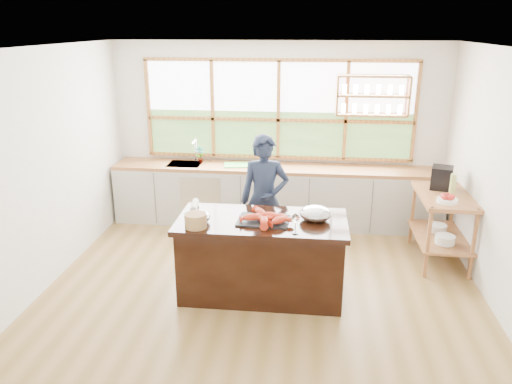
# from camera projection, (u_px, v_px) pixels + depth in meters

# --- Properties ---
(ground_plane) EXTENTS (5.00, 5.00, 0.00)m
(ground_plane) POSITION_uv_depth(u_px,v_px,m) (263.00, 284.00, 5.90)
(ground_plane) COLOR olive
(room_shell) EXTENTS (5.02, 4.52, 2.71)m
(room_shell) POSITION_uv_depth(u_px,v_px,m) (270.00, 129.00, 5.82)
(room_shell) COLOR silver
(room_shell) RESTS_ON ground_plane
(back_counter) EXTENTS (4.90, 0.63, 0.90)m
(back_counter) POSITION_uv_depth(u_px,v_px,m) (275.00, 195.00, 7.59)
(back_counter) COLOR #AFAEA6
(back_counter) RESTS_ON ground_plane
(right_shelf_unit) EXTENTS (0.62, 1.10, 0.90)m
(right_shelf_unit) POSITION_uv_depth(u_px,v_px,m) (442.00, 217.00, 6.31)
(right_shelf_unit) COLOR #A66B33
(right_shelf_unit) RESTS_ON ground_plane
(island) EXTENTS (1.85, 0.90, 0.90)m
(island) POSITION_uv_depth(u_px,v_px,m) (262.00, 257.00, 5.57)
(island) COLOR black
(island) RESTS_ON ground_plane
(cook) EXTENTS (0.63, 0.44, 1.66)m
(cook) POSITION_uv_depth(u_px,v_px,m) (264.00, 200.00, 6.24)
(cook) COLOR #171F34
(cook) RESTS_ON ground_plane
(potted_plant) EXTENTS (0.17, 0.14, 0.27)m
(potted_plant) POSITION_uv_depth(u_px,v_px,m) (200.00, 155.00, 7.58)
(potted_plant) COLOR slate
(potted_plant) RESTS_ON back_counter
(cutting_board) EXTENTS (0.44, 0.36, 0.01)m
(cutting_board) POSITION_uv_depth(u_px,v_px,m) (237.00, 165.00, 7.50)
(cutting_board) COLOR #51B948
(cutting_board) RESTS_ON back_counter
(espresso_machine) EXTENTS (0.32, 0.33, 0.29)m
(espresso_machine) POSITION_uv_depth(u_px,v_px,m) (442.00, 178.00, 6.41)
(espresso_machine) COLOR black
(espresso_machine) RESTS_ON right_shelf_unit
(wine_bottle) EXTENTS (0.08, 0.08, 0.30)m
(wine_bottle) POSITION_uv_depth(u_px,v_px,m) (453.00, 186.00, 6.08)
(wine_bottle) COLOR #A6BA5A
(wine_bottle) RESTS_ON right_shelf_unit
(fruit_bowl) EXTENTS (0.24, 0.24, 0.11)m
(fruit_bowl) POSITION_uv_depth(u_px,v_px,m) (447.00, 199.00, 5.93)
(fruit_bowl) COLOR white
(fruit_bowl) RESTS_ON right_shelf_unit
(slate_board) EXTENTS (0.57, 0.43, 0.02)m
(slate_board) POSITION_uv_depth(u_px,v_px,m) (263.00, 221.00, 5.38)
(slate_board) COLOR black
(slate_board) RESTS_ON island
(lobster_pile) EXTENTS (0.52, 0.48, 0.08)m
(lobster_pile) POSITION_uv_depth(u_px,v_px,m) (265.00, 217.00, 5.33)
(lobster_pile) COLOR red
(lobster_pile) RESTS_ON slate_board
(mixing_bowl_left) EXTENTS (0.28, 0.28, 0.13)m
(mixing_bowl_left) POSITION_uv_depth(u_px,v_px,m) (197.00, 217.00, 5.34)
(mixing_bowl_left) COLOR #AEAFB5
(mixing_bowl_left) RESTS_ON island
(mixing_bowl_right) EXTENTS (0.34, 0.34, 0.17)m
(mixing_bowl_right) POSITION_uv_depth(u_px,v_px,m) (315.00, 214.00, 5.39)
(mixing_bowl_right) COLOR #AEAFB5
(mixing_bowl_right) RESTS_ON island
(wine_glass) EXTENTS (0.08, 0.08, 0.22)m
(wine_glass) POSITION_uv_depth(u_px,v_px,m) (296.00, 219.00, 5.01)
(wine_glass) COLOR white
(wine_glass) RESTS_ON island
(wicker_basket) EXTENTS (0.23, 0.23, 0.15)m
(wicker_basket) POSITION_uv_depth(u_px,v_px,m) (196.00, 221.00, 5.20)
(wicker_basket) COLOR #A07F40
(wicker_basket) RESTS_ON island
(parchment_roll) EXTENTS (0.12, 0.31, 0.08)m
(parchment_roll) POSITION_uv_depth(u_px,v_px,m) (195.00, 206.00, 5.73)
(parchment_roll) COLOR silver
(parchment_roll) RESTS_ON island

